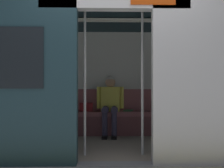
# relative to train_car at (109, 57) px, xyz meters

# --- Properties ---
(ground_plane) EXTENTS (60.00, 60.00, 0.00)m
(ground_plane) POSITION_rel_train_car_xyz_m (-0.06, 1.09, -1.49)
(ground_plane) COLOR gray
(train_car) EXTENTS (6.40, 2.51, 2.28)m
(train_car) POSITION_rel_train_car_xyz_m (0.00, 0.00, 0.00)
(train_car) COLOR silver
(train_car) RESTS_ON ground_plane
(bench_seat) EXTENTS (2.69, 0.44, 0.48)m
(bench_seat) POSITION_rel_train_car_xyz_m (-0.06, -0.91, -1.12)
(bench_seat) COLOR #935156
(bench_seat) RESTS_ON ground_plane
(person_seated) EXTENTS (0.55, 0.69, 1.21)m
(person_seated) POSITION_rel_train_car_xyz_m (-0.03, -0.86, -0.79)
(person_seated) COLOR #D8CC4C
(person_seated) RESTS_ON ground_plane
(handbag) EXTENTS (0.26, 0.15, 0.17)m
(handbag) POSITION_rel_train_car_xyz_m (0.46, -0.94, -0.92)
(handbag) COLOR maroon
(handbag) RESTS_ON bench_seat
(book) EXTENTS (0.22, 0.26, 0.03)m
(book) POSITION_rel_train_car_xyz_m (-0.41, -0.96, -1.00)
(book) COLOR #33723F
(book) RESTS_ON bench_seat
(grab_pole_door) EXTENTS (0.04, 0.04, 2.14)m
(grab_pole_door) POSITION_rel_train_car_xyz_m (0.35, 0.66, -0.42)
(grab_pole_door) COLOR silver
(grab_pole_door) RESTS_ON ground_plane
(grab_pole_far) EXTENTS (0.04, 0.04, 2.14)m
(grab_pole_far) POSITION_rel_train_car_xyz_m (-0.48, 0.65, -0.42)
(grab_pole_far) COLOR silver
(grab_pole_far) RESTS_ON ground_plane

